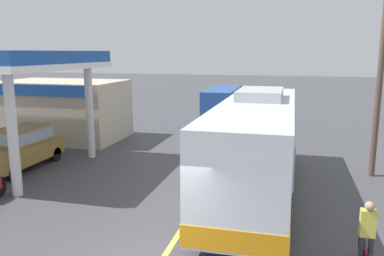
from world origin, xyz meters
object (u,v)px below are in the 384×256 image
at_px(car_at_pump, 21,146).
at_px(cyclist_on_shoulder, 367,240).
at_px(minibus_opposing_lane, 222,102).
at_px(coach_bus_main, 256,147).

height_order(car_at_pump, cyclist_on_shoulder, car_at_pump).
bearing_deg(minibus_opposing_lane, car_at_pump, -115.50).
bearing_deg(minibus_opposing_lane, coach_bus_main, -75.24).
relative_size(coach_bus_main, minibus_opposing_lane, 1.80).
bearing_deg(car_at_pump, coach_bus_main, -3.17).
relative_size(coach_bus_main, car_at_pump, 2.63).
height_order(coach_bus_main, car_at_pump, coach_bus_main).
relative_size(car_at_pump, minibus_opposing_lane, 0.69).
bearing_deg(cyclist_on_shoulder, car_at_pump, 158.48).
distance_m(coach_bus_main, cyclist_on_shoulder, 5.61).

